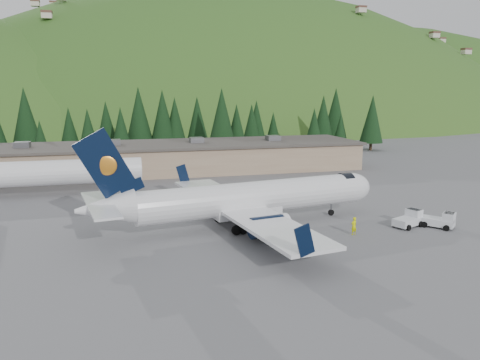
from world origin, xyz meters
The scene contains 9 objects.
ground centered at (0.00, 0.00, 0.00)m, with size 600.00×600.00×0.00m, color slate.
airliner centered at (-0.99, -0.16, 3.02)m, with size 34.17×32.21×11.35m.
second_airliner centered at (-24.92, 22.00, 3.32)m, with size 27.50×11.00×10.05m.
baggage_tug_a centered at (16.46, -4.75, 0.82)m, with size 3.81×3.04×1.82m.
baggage_tug_b centered at (19.45, -6.09, 0.81)m, with size 3.48×3.68×1.81m.
terminal_building centered at (-5.01, 38.00, 2.62)m, with size 71.00×17.00×6.10m.
ramp_worker centered at (9.06, -5.97, 0.94)m, with size 0.69×0.45×1.89m, color #E1EA00.
tree_line centered at (-3.10, 62.19, 7.51)m, with size 110.71×19.58×14.34m.
hills centered at (53.34, 207.38, -82.80)m, with size 614.00×330.00×300.00m.
Camera 1 is at (-14.15, -48.06, 14.79)m, focal length 35.00 mm.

